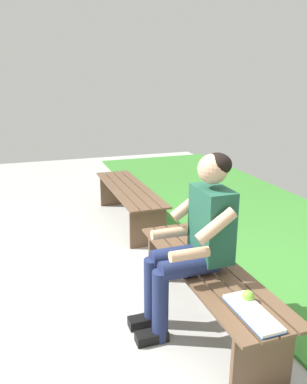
% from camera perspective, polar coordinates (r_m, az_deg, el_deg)
% --- Properties ---
extents(ground_plane, '(10.00, 7.00, 0.04)m').
position_cam_1_polar(ground_plane, '(3.68, -14.58, -12.12)').
color(ground_plane, '#9E9E99').
extents(grass_strip, '(9.00, 2.25, 0.03)m').
position_cam_1_polar(grass_strip, '(4.51, 18.94, -6.44)').
color(grass_strip, '#387A2D').
rests_on(grass_strip, ground).
extents(bench_near, '(1.63, 0.46, 0.44)m').
position_cam_1_polar(bench_near, '(2.83, 7.86, -12.77)').
color(bench_near, brown).
rests_on(bench_near, ground).
extents(bench_far, '(1.68, 0.46, 0.44)m').
position_cam_1_polar(bench_far, '(4.65, -3.66, -0.58)').
color(bench_far, brown).
rests_on(bench_far, ground).
extents(person_seated, '(0.50, 0.69, 1.25)m').
position_cam_1_polar(person_seated, '(2.64, 6.15, -6.51)').
color(person_seated, '#1E513D').
rests_on(person_seated, ground).
extents(apple, '(0.07, 0.07, 0.07)m').
position_cam_1_polar(apple, '(2.43, 13.77, -14.67)').
color(apple, '#72B738').
rests_on(apple, bench_near).
extents(book_open, '(0.41, 0.16, 0.02)m').
position_cam_1_polar(book_open, '(2.33, 14.37, -16.90)').
color(book_open, white).
rests_on(book_open, bench_near).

